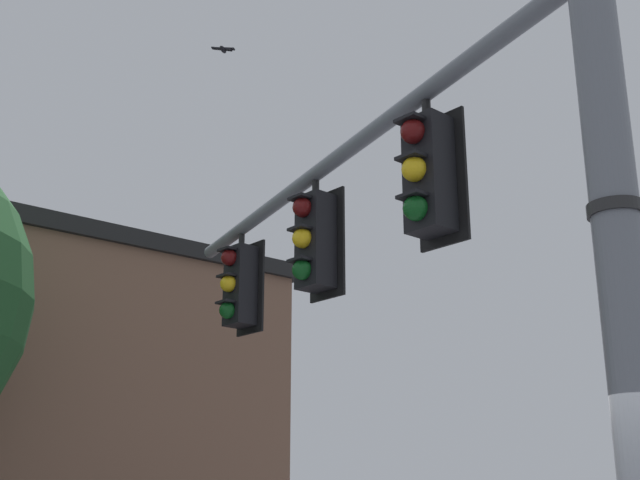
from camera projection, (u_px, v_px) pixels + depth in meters
signal_pole at (625, 301)px, 5.11m from camera, size 0.31×0.31×6.13m
mast_arm at (331, 162)px, 9.05m from camera, size 7.42×2.05×0.17m
traffic_light_nearest_pole at (427, 173)px, 7.26m from camera, size 0.54×0.49×1.31m
traffic_light_mid_inner at (314, 241)px, 9.12m from camera, size 0.54×0.49×1.31m
traffic_light_mid_outer at (239, 285)px, 10.97m from camera, size 0.54×0.49×1.31m
bird_flying at (223, 49)px, 12.11m from camera, size 0.32×0.25×0.09m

